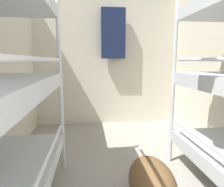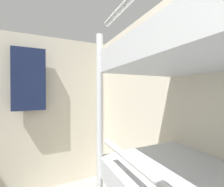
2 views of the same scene
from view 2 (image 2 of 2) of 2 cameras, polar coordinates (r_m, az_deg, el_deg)
The scene contains 2 objects.
wall_back at distance 2.67m, azimuth -31.31°, elevation -6.65°, with size 2.83×0.06×2.43m.
hanging_coat at distance 2.50m, azimuth -29.02°, elevation 4.72°, with size 0.44×0.12×0.90m.
Camera 2 is at (0.30, 1.51, 1.56)m, focal length 24.00 mm.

